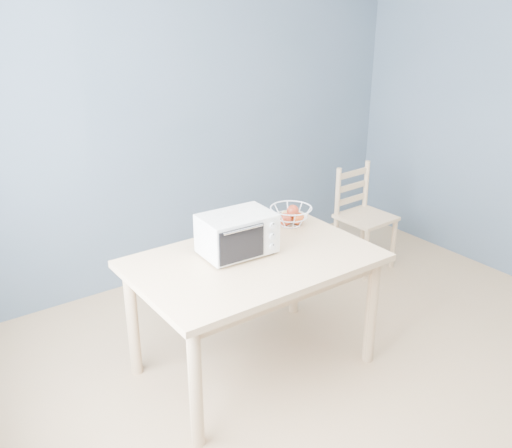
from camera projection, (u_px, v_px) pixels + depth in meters
room at (424, 190)px, 2.70m from camera, size 4.01×4.51×2.61m
dining_table at (254, 273)px, 3.32m from camera, size 1.40×0.90×0.75m
toaster_oven at (235, 234)px, 3.27m from camera, size 0.43×0.32×0.25m
fruit_basket at (291, 215)px, 3.71m from camera, size 0.34×0.34×0.14m
dining_chair at (362, 218)px, 4.73m from camera, size 0.41×0.41×0.85m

